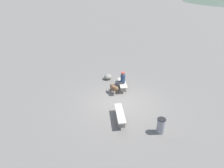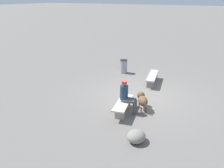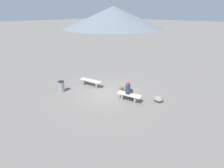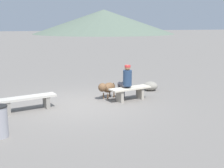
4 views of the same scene
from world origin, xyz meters
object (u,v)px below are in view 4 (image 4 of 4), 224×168
Objects in this scene: dog at (107,88)px; seated_person at (126,80)px; boulder at (150,86)px; bench_right at (130,91)px; bench_left at (27,101)px.

seated_person is at bearing 108.71° from dog.
bench_right is at bearing -139.99° from boulder.
seated_person reaches higher than dog.
boulder is at bearing 163.04° from dog.
dog reaches higher than bench_left.
bench_left is 1.16× the size of bench_right.
dog is at bearing 0.03° from bench_left.
bench_left reaches higher than boulder.
bench_left is 1.45× the size of seated_person.
seated_person reaches higher than boulder.
bench_right is at bearing 109.58° from dog.
bench_right reaches higher than bench_left.
boulder is (2.06, 0.66, -0.22)m from dog.
dog is 1.34× the size of boulder.
dog is (2.80, 0.60, 0.08)m from bench_left.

